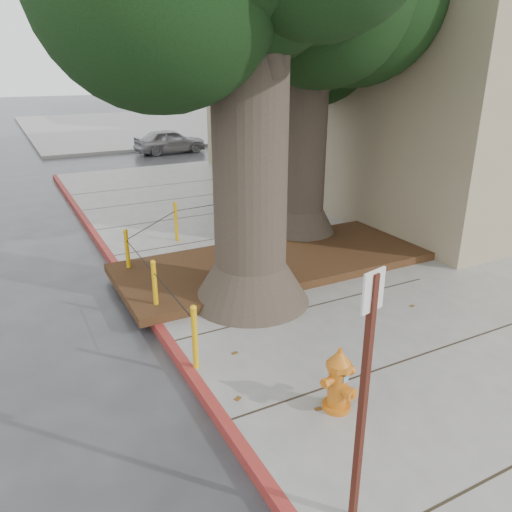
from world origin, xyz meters
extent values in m
plane|color=#28282B|center=(0.00, 0.00, 0.00)|extent=(140.00, 140.00, 0.00)
cube|color=slate|center=(6.00, 2.50, 0.07)|extent=(16.00, 26.00, 0.15)
cube|color=slate|center=(6.00, 30.00, 0.07)|extent=(16.00, 20.00, 0.15)
cube|color=maroon|center=(-2.00, 2.50, 0.07)|extent=(0.14, 26.00, 0.16)
cube|color=black|center=(0.90, 3.90, 0.23)|extent=(6.40, 2.60, 0.16)
cube|color=gray|center=(10.00, 8.50, 5.00)|extent=(12.00, 13.00, 10.00)
cube|color=silver|center=(16.00, 26.00, 4.50)|extent=(10.00, 10.00, 9.00)
cube|color=slate|center=(22.00, 32.00, 6.00)|extent=(12.00, 14.00, 12.00)
cone|color=#4C3F33|center=(-0.30, 2.70, 0.50)|extent=(2.04, 2.04, 0.70)
cylinder|color=#4C3F33|center=(-0.30, 2.70, 2.53)|extent=(1.20, 1.20, 4.22)
cone|color=#4C3F33|center=(2.30, 5.20, 0.50)|extent=(1.77, 1.77, 0.70)
cylinder|color=#4C3F33|center=(2.30, 5.20, 2.32)|extent=(1.04, 1.04, 3.84)
sphere|color=black|center=(3.40, 5.60, 4.99)|extent=(3.00, 3.00, 3.00)
cylinder|color=#E7A80C|center=(-1.90, 1.20, 0.60)|extent=(0.08, 0.08, 0.90)
sphere|color=#E7A80C|center=(-1.90, 1.20, 1.05)|extent=(0.09, 0.09, 0.09)
cylinder|color=#E7A80C|center=(-1.90, 3.00, 0.60)|extent=(0.08, 0.08, 0.90)
sphere|color=#E7A80C|center=(-1.90, 3.00, 1.05)|extent=(0.09, 0.09, 0.09)
cylinder|color=#E7A80C|center=(-1.90, 4.80, 0.60)|extent=(0.08, 0.08, 0.90)
sphere|color=#E7A80C|center=(-1.90, 4.80, 1.05)|extent=(0.09, 0.09, 0.09)
cylinder|color=#E7A80C|center=(-0.40, 6.30, 0.60)|extent=(0.08, 0.08, 0.90)
sphere|color=#E7A80C|center=(-0.40, 6.30, 1.05)|extent=(0.09, 0.09, 0.09)
cylinder|color=#E7A80C|center=(1.80, 6.50, 0.60)|extent=(0.08, 0.08, 0.90)
sphere|color=#E7A80C|center=(1.80, 6.50, 1.05)|extent=(0.09, 0.09, 0.09)
cylinder|color=black|center=(-1.90, 2.10, 0.87)|extent=(0.02, 1.80, 0.02)
cylinder|color=black|center=(-1.90, 3.90, 0.87)|extent=(0.02, 1.80, 0.02)
cylinder|color=black|center=(-1.15, 5.55, 0.87)|extent=(1.51, 1.51, 0.02)
cylinder|color=black|center=(0.70, 6.40, 0.87)|extent=(2.20, 0.22, 0.02)
cylinder|color=orange|center=(-0.72, -0.39, 0.18)|extent=(0.40, 0.40, 0.06)
cylinder|color=orange|center=(-0.72, -0.39, 0.47)|extent=(0.27, 0.27, 0.53)
cylinder|color=orange|center=(-0.72, -0.39, 0.75)|extent=(0.36, 0.36, 0.07)
cone|color=orange|center=(-0.72, -0.39, 0.85)|extent=(0.33, 0.33, 0.15)
cylinder|color=orange|center=(-0.72, -0.39, 0.94)|extent=(0.07, 0.07, 0.05)
cylinder|color=orange|center=(-0.86, -0.42, 0.60)|extent=(0.16, 0.12, 0.10)
cylinder|color=orange|center=(-0.59, -0.37, 0.60)|extent=(0.16, 0.12, 0.10)
cylinder|color=orange|center=(-0.70, -0.52, 0.47)|extent=(0.16, 0.17, 0.14)
cube|color=#5999D8|center=(-0.70, -0.51, 0.62)|extent=(0.07, 0.02, 0.07)
cube|color=#471911|center=(-1.51, -1.72, 1.36)|extent=(0.07, 0.07, 2.42)
cube|color=silver|center=(-1.51, -1.72, 2.42)|extent=(0.24, 0.07, 0.34)
imported|color=#939397|center=(3.70, 19.03, 0.57)|extent=(3.42, 1.50, 1.15)
imported|color=maroon|center=(11.37, 19.55, 0.65)|extent=(4.00, 1.52, 1.30)
camera|label=1|loc=(-3.87, -4.32, 4.02)|focal=35.00mm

